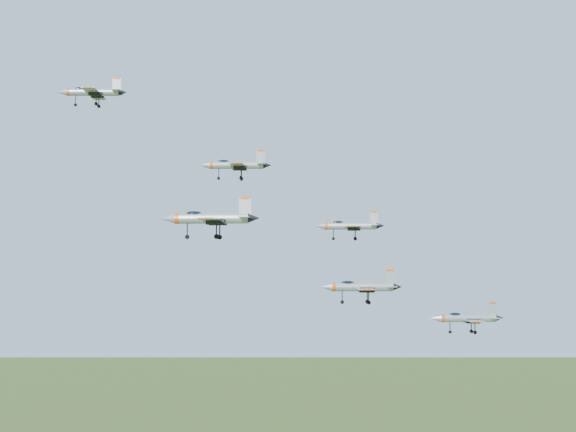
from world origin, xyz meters
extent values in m
cylinder|color=#989EA4|center=(-28.73, 9.35, 147.62)|extent=(8.96, 2.33, 1.28)
cone|color=#989EA4|center=(-34.02, 9.99, 147.62)|extent=(1.92, 1.48, 1.28)
cone|color=black|center=(-23.64, 8.74, 147.62)|extent=(1.50, 1.25, 1.09)
ellipsoid|color=black|center=(-30.88, 9.61, 148.10)|extent=(2.26, 1.17, 0.81)
cube|color=#989EA4|center=(-28.86, 6.59, 147.37)|extent=(2.77, 4.58, 0.14)
cube|color=#989EA4|center=(-28.21, 12.07, 147.37)|extent=(2.77, 4.58, 0.14)
cube|color=#989EA4|center=(-24.72, 8.87, 148.95)|extent=(1.48, 0.29, 2.07)
cube|color=#D04A0E|center=(-24.72, 8.87, 150.04)|extent=(1.09, 0.27, 0.35)
cylinder|color=#989EA4|center=(-4.51, 3.15, 134.71)|extent=(9.01, 2.37, 1.29)
cone|color=#989EA4|center=(-9.82, 3.81, 134.71)|extent=(1.93, 1.50, 1.29)
cone|color=black|center=(0.61, 2.52, 134.71)|extent=(1.51, 1.26, 1.10)
ellipsoid|color=black|center=(-6.67, 3.42, 135.19)|extent=(2.28, 1.19, 0.82)
cube|color=#989EA4|center=(-4.65, 0.37, 134.46)|extent=(2.80, 4.61, 0.14)
cube|color=#989EA4|center=(-3.97, 5.89, 134.46)|extent=(2.80, 4.61, 0.14)
cube|color=#989EA4|center=(-0.47, 2.66, 136.04)|extent=(1.49, 0.30, 2.08)
cube|color=#D04A0E|center=(-0.47, 2.66, 137.14)|extent=(1.10, 0.27, 0.35)
cylinder|color=#989EA4|center=(-9.78, -21.53, 124.41)|extent=(10.08, 3.70, 1.45)
cone|color=#989EA4|center=(-15.63, -20.16, 124.41)|extent=(2.28, 1.87, 1.45)
cone|color=black|center=(-4.15, -22.85, 124.41)|extent=(1.80, 1.55, 1.23)
ellipsoid|color=black|center=(-12.17, -20.97, 124.95)|extent=(2.62, 1.57, 0.92)
cube|color=#989EA4|center=(-10.28, -24.62, 124.13)|extent=(3.61, 5.35, 0.16)
cube|color=#989EA4|center=(-8.85, -18.55, 124.13)|extent=(3.61, 5.35, 0.16)
cube|color=#989EA4|center=(-5.34, -22.57, 125.91)|extent=(1.66, 0.51, 2.34)
cube|color=#D04A0E|center=(-5.34, -22.57, 127.13)|extent=(1.23, 0.43, 0.39)
cylinder|color=#989EA4|center=(15.92, 7.47, 124.86)|extent=(9.10, 3.39, 1.31)
cone|color=#989EA4|center=(10.65, 8.74, 124.86)|extent=(2.06, 1.69, 1.31)
cone|color=black|center=(21.00, 6.24, 124.86)|extent=(1.63, 1.41, 1.11)
ellipsoid|color=black|center=(13.77, 7.98, 125.36)|extent=(2.37, 1.43, 0.83)
cube|color=#989EA4|center=(15.46, 4.68, 124.61)|extent=(3.28, 4.84, 0.14)
cube|color=#989EA4|center=(16.78, 10.15, 124.61)|extent=(3.28, 4.84, 0.14)
cube|color=#989EA4|center=(19.93, 6.50, 126.22)|extent=(1.49, 0.47, 2.11)
cube|color=#D04A0E|center=(19.93, 6.50, 127.33)|extent=(1.11, 0.40, 0.35)
cylinder|color=#989EA4|center=(12.93, -13.62, 114.84)|extent=(9.13, 2.59, 1.30)
cone|color=#989EA4|center=(7.57, -12.85, 114.84)|extent=(1.98, 1.55, 1.30)
cone|color=black|center=(18.10, -14.38, 114.84)|extent=(1.55, 1.30, 1.11)
ellipsoid|color=black|center=(10.75, -13.31, 115.33)|extent=(2.32, 1.25, 0.83)
cube|color=#989EA4|center=(12.73, -16.43, 114.59)|extent=(2.92, 4.70, 0.14)
cube|color=#989EA4|center=(13.53, -10.87, 114.59)|extent=(2.92, 4.70, 0.14)
cube|color=#989EA4|center=(17.00, -14.22, 116.19)|extent=(1.51, 0.34, 2.11)
cube|color=#D04A0E|center=(17.00, -14.22, 117.30)|extent=(1.11, 0.30, 0.35)
cylinder|color=#989EA4|center=(34.43, 0.06, 109.09)|extent=(9.37, 2.24, 1.34)
cone|color=#989EA4|center=(28.89, 0.60, 109.09)|extent=(1.98, 1.52, 1.34)
cone|color=black|center=(39.77, -0.46, 109.09)|extent=(1.55, 1.28, 1.14)
ellipsoid|color=black|center=(32.17, 0.28, 109.59)|extent=(2.35, 1.18, 0.85)
cube|color=#989EA4|center=(34.36, -2.84, 108.83)|extent=(2.80, 4.75, 0.14)
cube|color=#989EA4|center=(34.92, 2.91, 108.83)|extent=(2.80, 4.75, 0.14)
cube|color=#989EA4|center=(38.64, -0.35, 110.48)|extent=(1.55, 0.27, 2.17)
cube|color=#D04A0E|center=(38.64, -0.35, 111.62)|extent=(1.14, 0.25, 0.36)
camera|label=1|loc=(-14.98, -129.87, 118.47)|focal=50.00mm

